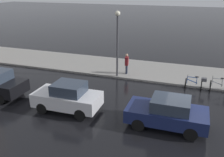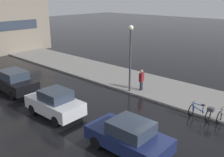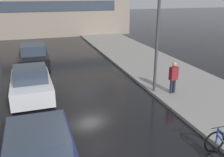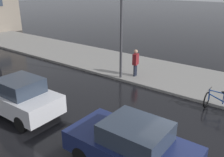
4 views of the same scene
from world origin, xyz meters
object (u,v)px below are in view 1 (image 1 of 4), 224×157
(car_navy, at_px, (167,112))
(pedestrian, at_px, (127,63))
(streetlamp, at_px, (117,36))
(bicycle_second, at_px, (196,83))
(bicycle_nearest, at_px, (221,85))
(car_white, at_px, (68,97))

(car_navy, xyz_separation_m, pedestrian, (6.51, 3.99, 0.19))
(pedestrian, distance_m, streetlamp, 2.42)
(pedestrian, bearing_deg, bicycle_second, -103.04)
(bicycle_second, relative_size, car_navy, 0.34)
(bicycle_nearest, distance_m, car_white, 9.99)
(car_navy, relative_size, pedestrian, 2.29)
(car_white, height_order, pedestrian, pedestrian)
(pedestrian, bearing_deg, car_navy, -148.50)
(bicycle_nearest, bearing_deg, car_white, 123.96)
(car_white, relative_size, pedestrian, 2.17)
(bicycle_nearest, height_order, car_navy, car_navy)
(bicycle_nearest, bearing_deg, car_navy, 152.96)
(bicycle_nearest, relative_size, car_navy, 0.34)
(car_navy, distance_m, car_white, 5.50)
(car_white, bearing_deg, car_navy, -88.70)
(bicycle_nearest, height_order, bicycle_second, bicycle_nearest)
(bicycle_nearest, height_order, car_white, car_white)
(pedestrian, xyz_separation_m, streetlamp, (-0.73, 0.53, 2.25))
(bicycle_second, xyz_separation_m, car_navy, (-5.31, 1.20, 0.28))
(bicycle_second, bearing_deg, pedestrian, 76.96)
(car_white, distance_m, pedestrian, 6.81)
(pedestrian, relative_size, streetlamp, 0.35)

